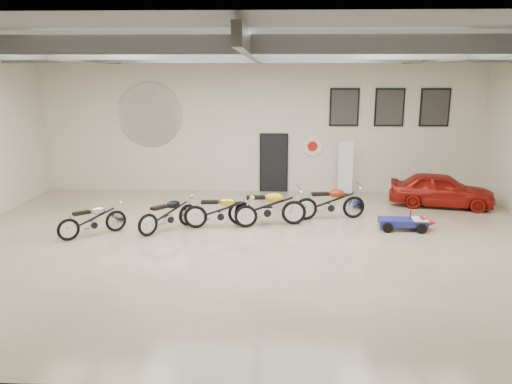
{
  "coord_description": "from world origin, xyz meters",
  "views": [
    {
      "loc": [
        0.44,
        -12.13,
        4.28
      ],
      "look_at": [
        0.0,
        1.2,
        1.1
      ],
      "focal_mm": 35.0,
      "sensor_mm": 36.0,
      "label": 1
    }
  ],
  "objects_px": {
    "motorcycle_silver": "(92,219)",
    "vintage_car": "(441,190)",
    "motorcycle_gold": "(221,210)",
    "motorcycle_red": "(330,201)",
    "banner_stand": "(346,169)",
    "motorcycle_yellow": "(267,206)",
    "motorcycle_black": "(168,213)",
    "go_kart": "(408,220)"
  },
  "relations": [
    {
      "from": "motorcycle_yellow",
      "to": "go_kart",
      "type": "distance_m",
      "value": 3.97
    },
    {
      "from": "motorcycle_black",
      "to": "banner_stand",
      "type": "bearing_deg",
      "value": -9.47
    },
    {
      "from": "motorcycle_gold",
      "to": "vintage_car",
      "type": "relative_size",
      "value": 0.62
    },
    {
      "from": "motorcycle_silver",
      "to": "motorcycle_red",
      "type": "relative_size",
      "value": 0.88
    },
    {
      "from": "motorcycle_silver",
      "to": "vintage_car",
      "type": "relative_size",
      "value": 0.56
    },
    {
      "from": "banner_stand",
      "to": "motorcycle_black",
      "type": "relative_size",
      "value": 0.99
    },
    {
      "from": "motorcycle_gold",
      "to": "go_kart",
      "type": "height_order",
      "value": "motorcycle_gold"
    },
    {
      "from": "banner_stand",
      "to": "motorcycle_gold",
      "type": "relative_size",
      "value": 0.94
    },
    {
      "from": "motorcycle_silver",
      "to": "motorcycle_gold",
      "type": "height_order",
      "value": "motorcycle_gold"
    },
    {
      "from": "motorcycle_silver",
      "to": "vintage_car",
      "type": "height_order",
      "value": "vintage_car"
    },
    {
      "from": "motorcycle_black",
      "to": "motorcycle_gold",
      "type": "xyz_separation_m",
      "value": [
        1.43,
        0.31,
        0.02
      ]
    },
    {
      "from": "banner_stand",
      "to": "vintage_car",
      "type": "bearing_deg",
      "value": -18.98
    },
    {
      "from": "motorcycle_black",
      "to": "go_kart",
      "type": "height_order",
      "value": "motorcycle_black"
    },
    {
      "from": "motorcycle_black",
      "to": "go_kart",
      "type": "relative_size",
      "value": 1.21
    },
    {
      "from": "motorcycle_red",
      "to": "go_kart",
      "type": "height_order",
      "value": "motorcycle_red"
    },
    {
      "from": "vintage_car",
      "to": "motorcycle_gold",
      "type": "bearing_deg",
      "value": 123.6
    },
    {
      "from": "motorcycle_red",
      "to": "motorcycle_yellow",
      "type": "bearing_deg",
      "value": -170.68
    },
    {
      "from": "motorcycle_silver",
      "to": "motorcycle_yellow",
      "type": "relative_size",
      "value": 0.84
    },
    {
      "from": "go_kart",
      "to": "vintage_car",
      "type": "xyz_separation_m",
      "value": [
        1.75,
        2.62,
        0.27
      ]
    },
    {
      "from": "motorcycle_black",
      "to": "go_kart",
      "type": "xyz_separation_m",
      "value": [
        6.68,
        0.29,
        -0.21
      ]
    },
    {
      "from": "motorcycle_gold",
      "to": "vintage_car",
      "type": "bearing_deg",
      "value": 16.38
    },
    {
      "from": "motorcycle_gold",
      "to": "vintage_car",
      "type": "distance_m",
      "value": 7.47
    },
    {
      "from": "motorcycle_yellow",
      "to": "go_kart",
      "type": "bearing_deg",
      "value": -9.43
    },
    {
      "from": "motorcycle_yellow",
      "to": "motorcycle_red",
      "type": "height_order",
      "value": "motorcycle_yellow"
    },
    {
      "from": "banner_stand",
      "to": "motorcycle_yellow",
      "type": "height_order",
      "value": "banner_stand"
    },
    {
      "from": "motorcycle_yellow",
      "to": "vintage_car",
      "type": "relative_size",
      "value": 0.67
    },
    {
      "from": "motorcycle_black",
      "to": "motorcycle_yellow",
      "type": "relative_size",
      "value": 0.88
    },
    {
      "from": "motorcycle_yellow",
      "to": "vintage_car",
      "type": "height_order",
      "value": "motorcycle_yellow"
    },
    {
      "from": "motorcycle_red",
      "to": "vintage_car",
      "type": "bearing_deg",
      "value": 13.07
    },
    {
      "from": "banner_stand",
      "to": "motorcycle_black",
      "type": "height_order",
      "value": "banner_stand"
    },
    {
      "from": "go_kart",
      "to": "motorcycle_gold",
      "type": "bearing_deg",
      "value": -176.93
    },
    {
      "from": "banner_stand",
      "to": "motorcycle_black",
      "type": "xyz_separation_m",
      "value": [
        -5.5,
        -4.41,
        -0.45
      ]
    },
    {
      "from": "banner_stand",
      "to": "motorcycle_red",
      "type": "height_order",
      "value": "banner_stand"
    },
    {
      "from": "motorcycle_red",
      "to": "go_kart",
      "type": "distance_m",
      "value": 2.31
    },
    {
      "from": "banner_stand",
      "to": "motorcycle_red",
      "type": "bearing_deg",
      "value": -97.61
    },
    {
      "from": "motorcycle_gold",
      "to": "motorcycle_yellow",
      "type": "bearing_deg",
      "value": 9.79
    },
    {
      "from": "banner_stand",
      "to": "motorcycle_gold",
      "type": "bearing_deg",
      "value": -126.64
    },
    {
      "from": "motorcycle_silver",
      "to": "motorcycle_red",
      "type": "height_order",
      "value": "motorcycle_red"
    },
    {
      "from": "motorcycle_silver",
      "to": "vintage_car",
      "type": "bearing_deg",
      "value": -21.05
    },
    {
      "from": "motorcycle_black",
      "to": "vintage_car",
      "type": "xyz_separation_m",
      "value": [
        8.43,
        2.91,
        0.06
      ]
    },
    {
      "from": "motorcycle_gold",
      "to": "motorcycle_red",
      "type": "bearing_deg",
      "value": 13.07
    },
    {
      "from": "go_kart",
      "to": "vintage_car",
      "type": "distance_m",
      "value": 3.17
    }
  ]
}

